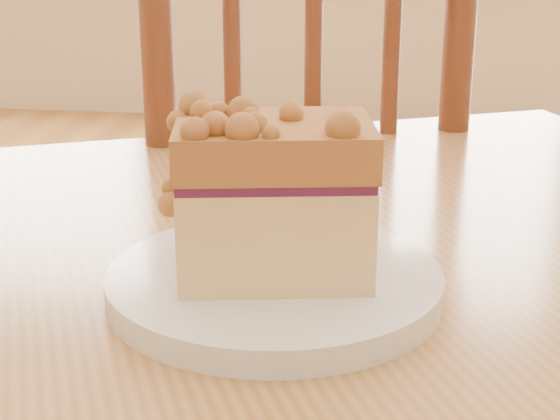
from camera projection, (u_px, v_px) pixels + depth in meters
name	position (u px, v px, depth m)	size (l,w,h in m)	color
cafe_table_main	(244.00, 343.00, 0.80)	(1.27, 1.09, 0.75)	#AC7A43
cafe_chair_main	(285.00, 254.00, 1.31)	(0.60, 0.60, 1.04)	#5A2A18
plate	(274.00, 284.00, 0.63)	(0.25, 0.25, 0.02)	white
cake_slice	(274.00, 192.00, 0.61)	(0.15, 0.12, 0.13)	#F9D18C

